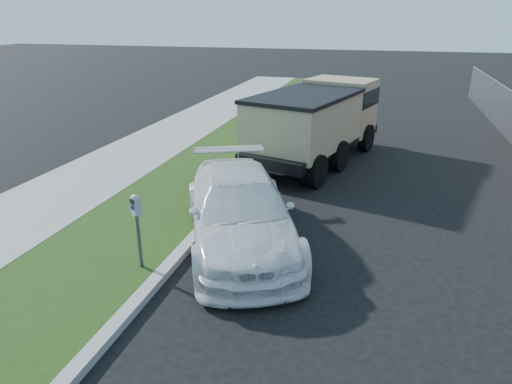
# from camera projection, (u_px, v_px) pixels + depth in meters

# --- Properties ---
(ground) EXTENTS (120.00, 120.00, 0.00)m
(ground) POSITION_uv_depth(u_px,v_px,m) (309.00, 262.00, 9.18)
(ground) COLOR black
(ground) RESTS_ON ground
(streetside) EXTENTS (6.12, 50.00, 0.15)m
(streetside) POSITION_uv_depth(u_px,v_px,m) (118.00, 196.00, 12.35)
(streetside) COLOR gray
(streetside) RESTS_ON ground
(parking_meter) EXTENTS (0.24, 0.20, 1.48)m
(parking_meter) POSITION_uv_depth(u_px,v_px,m) (137.00, 215.00, 8.39)
(parking_meter) COLOR #3F4247
(parking_meter) RESTS_ON ground
(white_wagon) EXTENTS (4.09, 5.66, 1.52)m
(white_wagon) POSITION_uv_depth(u_px,v_px,m) (240.00, 209.00, 9.80)
(white_wagon) COLOR white
(white_wagon) RESTS_ON ground
(dump_truck) EXTENTS (3.96, 6.73, 2.49)m
(dump_truck) POSITION_uv_depth(u_px,v_px,m) (318.00, 119.00, 15.25)
(dump_truck) COLOR black
(dump_truck) RESTS_ON ground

